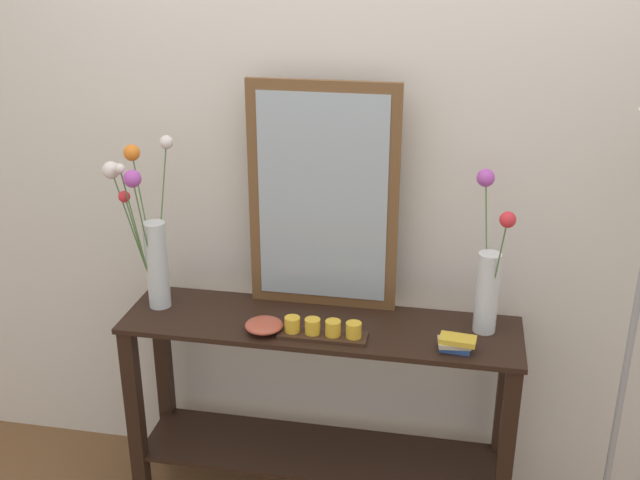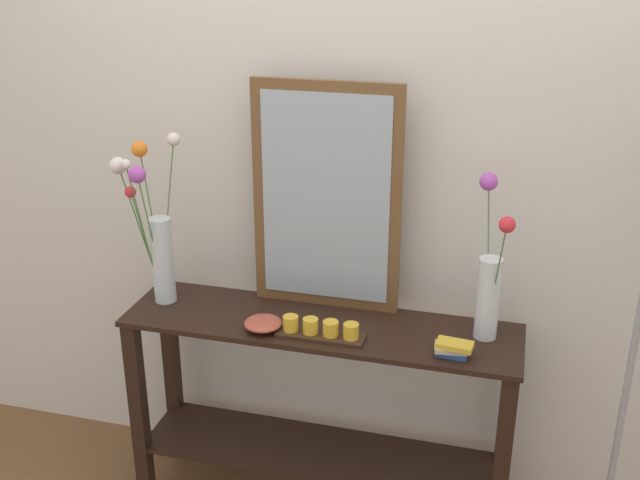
{
  "view_description": "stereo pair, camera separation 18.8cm",
  "coord_description": "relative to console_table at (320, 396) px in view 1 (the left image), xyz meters",
  "views": [
    {
      "loc": [
        0.47,
        -2.46,
        2.19
      ],
      "look_at": [
        0.0,
        0.0,
        1.17
      ],
      "focal_mm": 43.06,
      "sensor_mm": 36.0,
      "label": 1
    },
    {
      "loc": [
        0.65,
        -2.42,
        2.19
      ],
      "look_at": [
        0.0,
        0.0,
        1.17
      ],
      "focal_mm": 43.06,
      "sensor_mm": 36.0,
      "label": 2
    }
  ],
  "objects": [
    {
      "name": "decorative_bowl",
      "position": [
        -0.19,
        -0.1,
        0.34
      ],
      "size": [
        0.14,
        0.14,
        0.05
      ],
      "color": "#B24C38",
      "rests_on": "console_table"
    },
    {
      "name": "candle_tray",
      "position": [
        0.03,
        -0.1,
        0.35
      ],
      "size": [
        0.32,
        0.09,
        0.07
      ],
      "color": "#382316",
      "rests_on": "console_table"
    },
    {
      "name": "vase_right",
      "position": [
        0.59,
        0.06,
        0.53
      ],
      "size": [
        0.14,
        0.23,
        0.58
      ],
      "color": "silver",
      "rests_on": "console_table"
    },
    {
      "name": "wall_back",
      "position": [
        0.0,
        0.31,
        0.83
      ],
      "size": [
        6.4,
        0.08,
        2.7
      ],
      "primitive_type": "cube",
      "color": "silver",
      "rests_on": "ground"
    },
    {
      "name": "tall_vase_left",
      "position": [
        -0.65,
        0.02,
        0.6
      ],
      "size": [
        0.22,
        0.25,
        0.65
      ],
      "color": "silver",
      "rests_on": "console_table"
    },
    {
      "name": "mirror_leaning",
      "position": [
        -0.02,
        0.16,
        0.75
      ],
      "size": [
        0.56,
        0.03,
        0.87
      ],
      "color": "brown",
      "rests_on": "console_table"
    },
    {
      "name": "console_table",
      "position": [
        0.0,
        0.0,
        0.0
      ],
      "size": [
        1.47,
        0.38,
        0.84
      ],
      "color": "black",
      "rests_on": "ground"
    },
    {
      "name": "book_stack",
      "position": [
        0.5,
        -0.11,
        0.35
      ],
      "size": [
        0.14,
        0.1,
        0.06
      ],
      "color": "#2D519E",
      "rests_on": "console_table"
    }
  ]
}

